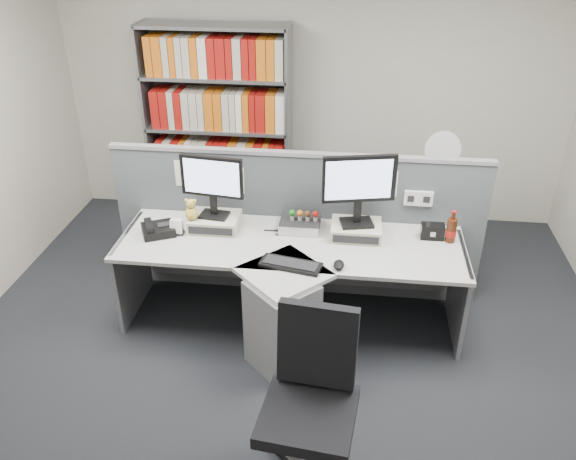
# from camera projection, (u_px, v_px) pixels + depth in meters

# --- Properties ---
(ground) EXTENTS (5.50, 5.50, 0.00)m
(ground) POSITION_uv_depth(u_px,v_px,m) (277.00, 392.00, 4.04)
(ground) COLOR #23252A
(ground) RESTS_ON ground
(room_shell) EXTENTS (5.04, 5.54, 2.72)m
(room_shell) POSITION_uv_depth(u_px,v_px,m) (274.00, 148.00, 3.17)
(room_shell) COLOR beige
(room_shell) RESTS_ON ground
(partition) EXTENTS (3.00, 0.08, 1.27)m
(partition) POSITION_uv_depth(u_px,v_px,m) (297.00, 223.00, 4.81)
(partition) COLOR #53575E
(partition) RESTS_ON ground
(desk) EXTENTS (2.60, 1.20, 0.72)m
(desk) POSITION_uv_depth(u_px,v_px,m) (287.00, 288.00, 4.33)
(desk) COLOR #B6B5B0
(desk) RESTS_ON ground
(monitor_riser_left) EXTENTS (0.38, 0.31, 0.10)m
(monitor_riser_left) POSITION_uv_depth(u_px,v_px,m) (215.00, 222.00, 4.58)
(monitor_riser_left) COLOR #C0B79F
(monitor_riser_left) RESTS_ON desk
(monitor_riser_right) EXTENTS (0.38, 0.31, 0.10)m
(monitor_riser_right) POSITION_uv_depth(u_px,v_px,m) (356.00, 230.00, 4.46)
(monitor_riser_right) COLOR #C0B79F
(monitor_riser_right) RESTS_ON desk
(monitor_left) EXTENTS (0.49, 0.18, 0.49)m
(monitor_left) POSITION_uv_depth(u_px,v_px,m) (212.00, 181.00, 4.41)
(monitor_left) COLOR black
(monitor_left) RESTS_ON monitor_riser_left
(monitor_right) EXTENTS (0.54, 0.22, 0.55)m
(monitor_right) POSITION_uv_depth(u_px,v_px,m) (359.00, 185.00, 4.28)
(monitor_right) COLOR black
(monitor_right) RESTS_ON monitor_riser_right
(desktop_pc) EXTENTS (0.31, 0.28, 0.08)m
(desktop_pc) POSITION_uv_depth(u_px,v_px,m) (300.00, 224.00, 4.57)
(desktop_pc) COLOR black
(desktop_pc) RESTS_ON desk
(figurines) EXTENTS (0.23, 0.05, 0.09)m
(figurines) POSITION_uv_depth(u_px,v_px,m) (304.00, 214.00, 4.51)
(figurines) COLOR #C0B79F
(figurines) RESTS_ON desktop_pc
(keyboard) EXTENTS (0.46, 0.25, 0.03)m
(keyboard) POSITION_uv_depth(u_px,v_px,m) (291.00, 264.00, 4.10)
(keyboard) COLOR black
(keyboard) RESTS_ON desk
(mouse) EXTENTS (0.08, 0.12, 0.05)m
(mouse) POSITION_uv_depth(u_px,v_px,m) (339.00, 265.00, 4.08)
(mouse) COLOR black
(mouse) RESTS_ON desk
(desk_phone) EXTENTS (0.31, 0.30, 0.10)m
(desk_phone) POSITION_uv_depth(u_px,v_px,m) (157.00, 229.00, 4.49)
(desk_phone) COLOR black
(desk_phone) RESTS_ON desk
(desk_calendar) EXTENTS (0.10, 0.08, 0.12)m
(desk_calendar) POSITION_uv_depth(u_px,v_px,m) (177.00, 228.00, 4.48)
(desk_calendar) COLOR black
(desk_calendar) RESTS_ON desk
(plush_toy) EXTENTS (0.10, 0.10, 0.17)m
(plush_toy) POSITION_uv_depth(u_px,v_px,m) (191.00, 211.00, 4.47)
(plush_toy) COLOR gold
(plush_toy) RESTS_ON monitor_riser_left
(speaker) EXTENTS (0.17, 0.10, 0.12)m
(speaker) POSITION_uv_depth(u_px,v_px,m) (432.00, 231.00, 4.43)
(speaker) COLOR black
(speaker) RESTS_ON desk
(cola_bottle) EXTENTS (0.08, 0.08, 0.26)m
(cola_bottle) POSITION_uv_depth(u_px,v_px,m) (451.00, 230.00, 4.37)
(cola_bottle) COLOR #3F190A
(cola_bottle) RESTS_ON desk
(shelving_unit) EXTENTS (1.41, 0.40, 2.00)m
(shelving_unit) POSITION_uv_depth(u_px,v_px,m) (219.00, 131.00, 5.77)
(shelving_unit) COLOR slate
(shelving_unit) RESTS_ON ground
(filing_cabinet) EXTENTS (0.45, 0.61, 0.70)m
(filing_cabinet) POSITION_uv_depth(u_px,v_px,m) (432.00, 221.00, 5.47)
(filing_cabinet) COLOR slate
(filing_cabinet) RESTS_ON ground
(desk_fan) EXTENTS (0.31, 0.19, 0.53)m
(desk_fan) POSITION_uv_depth(u_px,v_px,m) (442.00, 152.00, 5.14)
(desk_fan) COLOR white
(desk_fan) RESTS_ON filing_cabinet
(office_chair) EXTENTS (0.69, 0.70, 1.06)m
(office_chair) POSITION_uv_depth(u_px,v_px,m) (311.00, 398.00, 3.22)
(office_chair) COLOR silver
(office_chair) RESTS_ON ground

